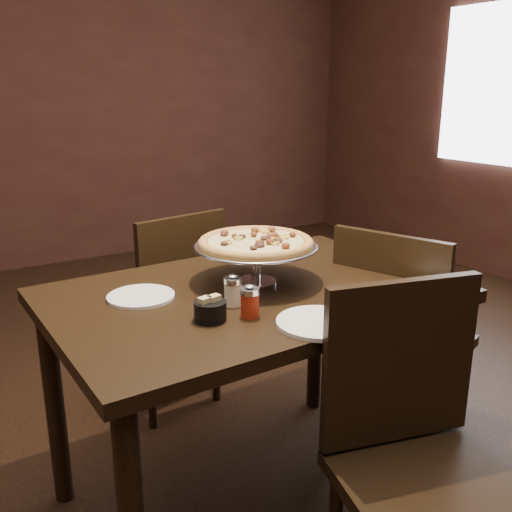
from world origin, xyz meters
TOP-DOWN VIEW (x-y plane):
  - room at (0.06, 0.03)m, footprint 6.04×7.04m
  - dining_table at (-0.06, 0.05)m, footprint 1.34×0.91m
  - pizza_stand at (-0.02, 0.10)m, footprint 0.43×0.43m
  - parmesan_shaker at (-0.19, -0.04)m, footprint 0.06×0.06m
  - pepper_flake_shaker at (-0.19, -0.15)m, footprint 0.06×0.06m
  - packet_caddy at (-0.30, -0.11)m, footprint 0.10×0.10m
  - napkin_stack at (0.35, -0.26)m, footprint 0.17×0.17m
  - plate_left at (-0.41, 0.17)m, footprint 0.22×0.22m
  - plate_near at (-0.05, -0.31)m, footprint 0.25×0.25m
  - serving_spatula at (0.01, -0.04)m, footprint 0.14×0.14m
  - chair_far at (-0.05, 0.81)m, footprint 0.51×0.51m
  - chair_near at (0.06, -0.61)m, footprint 0.56×0.56m
  - chair_side at (0.57, -0.02)m, footprint 0.59×0.59m

SIDE VIEW (x-z plane):
  - chair_far at x=-0.05m, z-range 0.04..1.00m
  - chair_side at x=0.57m, z-range 0.05..1.02m
  - chair_near at x=0.06m, z-range 0.05..1.03m
  - dining_table at x=-0.06m, z-range 0.30..1.13m
  - plate_left at x=-0.41m, z-range 0.83..0.84m
  - plate_near at x=-0.05m, z-range 0.83..0.84m
  - napkin_stack at x=0.35m, z-range 0.83..0.84m
  - packet_caddy at x=-0.30m, z-range 0.82..0.90m
  - pepper_flake_shaker at x=-0.19m, z-range 0.82..0.93m
  - parmesan_shaker at x=-0.19m, z-range 0.82..0.93m
  - serving_spatula at x=0.01m, z-range 0.96..0.98m
  - pizza_stand at x=-0.02m, z-range 0.88..1.06m
  - room at x=0.06m, z-range -0.02..2.82m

